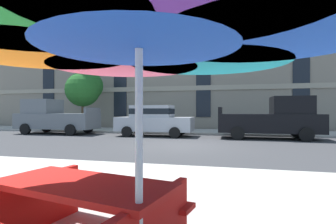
% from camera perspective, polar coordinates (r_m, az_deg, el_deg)
% --- Properties ---
extents(ground_plane, '(120.00, 120.00, 0.00)m').
position_cam_1_polar(ground_plane, '(11.17, 2.84, -7.28)').
color(ground_plane, '#38383A').
extents(sidewalk_far, '(56.00, 3.60, 0.12)m').
position_cam_1_polar(sidewalk_far, '(17.85, 6.95, -4.26)').
color(sidewalk_far, '#B2ADA3').
rests_on(sidewalk_far, ground).
extents(apartment_building, '(47.36, 12.08, 16.00)m').
position_cam_1_polar(apartment_building, '(26.76, 9.08, 14.39)').
color(apartment_building, gray).
rests_on(apartment_building, ground).
extents(pickup_gray, '(5.10, 2.12, 2.20)m').
position_cam_1_polar(pickup_gray, '(18.29, -23.47, -1.14)').
color(pickup_gray, slate).
rests_on(pickup_gray, ground).
extents(sedan_silver, '(4.40, 1.98, 1.78)m').
position_cam_1_polar(sedan_silver, '(15.23, -3.06, -1.68)').
color(sedan_silver, '#A8AAB2').
rests_on(sedan_silver, ground).
extents(pickup_black, '(5.10, 2.12, 2.20)m').
position_cam_1_polar(pickup_black, '(14.73, 21.88, -1.46)').
color(pickup_black, black).
rests_on(pickup_black, ground).
extents(street_tree_left, '(2.61, 2.80, 4.49)m').
position_cam_1_polar(street_tree_left, '(20.69, -17.82, 4.96)').
color(street_tree_left, brown).
rests_on(street_tree_left, ground).
extents(patio_umbrella, '(3.40, 3.16, 2.40)m').
position_cam_1_polar(patio_umbrella, '(2.10, -6.33, 18.77)').
color(patio_umbrella, silver).
rests_on(patio_umbrella, ground).
extents(picnic_table, '(2.07, 1.86, 0.77)m').
position_cam_1_polar(picnic_table, '(2.86, -18.12, -19.77)').
color(picnic_table, red).
rests_on(picnic_table, ground).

